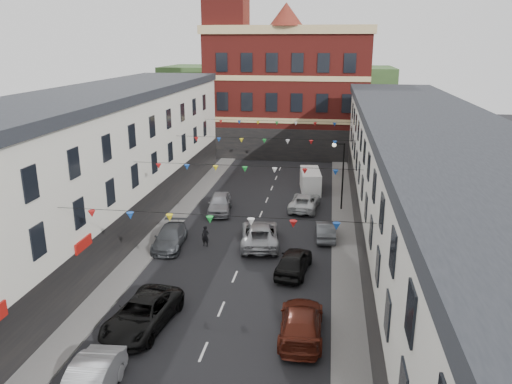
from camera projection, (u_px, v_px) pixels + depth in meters
The scene contains 19 objects.
ground at pixel (235, 277), 31.27m from camera, with size 160.00×160.00×0.00m, color black.
pavement_left at pixel (141, 256), 34.11m from camera, with size 1.80×64.00×0.15m, color #605E5B.
pavement_right at pixel (346, 269), 32.17m from camera, with size 1.80×64.00×0.15m, color #605E5B.
terrace_left at pixel (58, 183), 32.32m from camera, with size 8.40×56.00×10.70m.
terrace_right at pixel (435, 207), 29.16m from camera, with size 8.40×56.00×9.70m.
civic_building at pixel (288, 90), 64.86m from camera, with size 20.60×13.30×18.50m.
clock_tower at pixel (226, 35), 61.15m from camera, with size 5.60×5.60×30.00m.
distant_hill at pixel (277, 95), 89.10m from camera, with size 40.00×14.00×10.00m, color #2E4A22.
street_lamp at pixel (340, 167), 42.48m from camera, with size 1.10×0.36×6.00m.
car_left_c at pixel (143, 314), 25.55m from camera, with size 2.57×5.57×1.55m, color black.
car_left_d at pixel (170, 237), 35.69m from camera, with size 1.97×4.84×1.40m, color #414448.
car_left_e at pixel (220, 203), 42.91m from camera, with size 1.90×4.73×1.61m, color #9A9BA2.
car_right_c at pixel (301, 322), 24.77m from camera, with size 2.13×5.25×1.52m, color #591D11.
car_right_d at pixel (294, 262), 31.59m from camera, with size 1.83×4.55×1.55m, color black.
car_right_e at pixel (325, 230), 37.17m from camera, with size 1.36×3.91×1.29m, color #53565B.
car_right_f at pixel (305, 202), 43.71m from camera, with size 2.31×5.01×1.39m, color silver.
moving_car at pixel (260, 234), 36.05m from camera, with size 2.66×5.78×1.61m, color #A7A9AE.
white_van at pixel (310, 181), 48.98m from camera, with size 1.80×4.67×2.07m, color white.
pedestrian at pixel (205, 236), 35.74m from camera, with size 0.56×0.37×1.54m, color black.
Camera 1 is at (5.48, -27.90, 14.12)m, focal length 35.00 mm.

